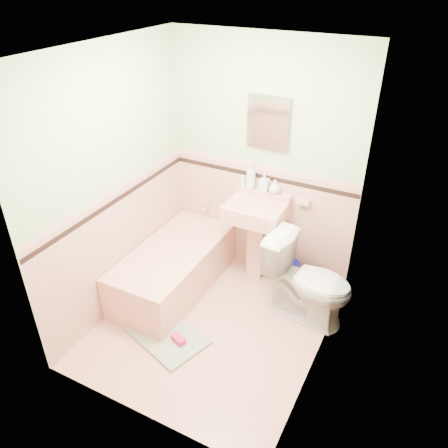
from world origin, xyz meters
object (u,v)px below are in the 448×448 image
at_px(bathtub, 174,269).
at_px(shoe, 178,339).
at_px(medicine_cabinet, 268,122).
at_px(soap_bottle_left, 251,176).
at_px(bucket, 287,274).
at_px(soap_bottle_right, 275,187).
at_px(toilet, 309,281).
at_px(soap_bottle_mid, 265,182).
at_px(sink, 255,242).

height_order(bathtub, shoe, bathtub).
height_order(medicine_cabinet, soap_bottle_left, medicine_cabinet).
xyz_separation_m(soap_bottle_left, bucket, (0.52, -0.13, -0.99)).
xyz_separation_m(medicine_cabinet, soap_bottle_left, (-0.15, -0.03, -0.58)).
bearing_deg(soap_bottle_right, bathtub, -138.32).
xyz_separation_m(soap_bottle_right, shoe, (-0.32, -1.40, -1.00)).
relative_size(soap_bottle_right, toilet, 0.17).
bearing_deg(soap_bottle_right, toilet, -40.67).
distance_m(soap_bottle_mid, toilet, 1.08).
height_order(soap_bottle_left, toilet, soap_bottle_left).
bearing_deg(soap_bottle_left, soap_bottle_mid, 0.00).
distance_m(soap_bottle_left, toilet, 1.21).
bearing_deg(soap_bottle_left, bathtub, -126.81).
relative_size(sink, medicine_cabinet, 1.87).
relative_size(medicine_cabinet, toilet, 0.58).
distance_m(sink, soap_bottle_mid, 0.65).
bearing_deg(soap_bottle_left, sink, -50.46).
distance_m(sink, soap_bottle_right, 0.64).
distance_m(bucket, shoe, 1.39).
relative_size(bathtub, medicine_cabinet, 3.04).
bearing_deg(bucket, toilet, -48.24).
distance_m(sink, medicine_cabinet, 1.26).
bearing_deg(bucket, medicine_cabinet, 156.15).
height_order(soap_bottle_mid, soap_bottle_right, soap_bottle_mid).
height_order(sink, soap_bottle_right, soap_bottle_right).
bearing_deg(soap_bottle_mid, toilet, -35.71).
bearing_deg(shoe, toilet, 66.36).
xyz_separation_m(sink, soap_bottle_mid, (0.00, 0.18, 0.62)).
distance_m(medicine_cabinet, soap_bottle_mid, 0.62).
height_order(sink, bucket, sink).
bearing_deg(soap_bottle_right, soap_bottle_left, 180.00).
distance_m(soap_bottle_left, soap_bottle_right, 0.27).
bearing_deg(bathtub, toilet, 8.77).
distance_m(bathtub, medicine_cabinet, 1.78).
bearing_deg(toilet, medicine_cabinet, 59.74).
bearing_deg(bathtub, soap_bottle_mid, 46.06).
bearing_deg(soap_bottle_left, toilet, -30.49).
xyz_separation_m(bathtub, soap_bottle_mid, (0.68, 0.71, 0.86)).
xyz_separation_m(medicine_cabinet, soap_bottle_mid, (0.00, -0.03, -0.62)).
xyz_separation_m(bathtub, toilet, (1.38, 0.21, 0.20)).
bearing_deg(bathtub, shoe, -55.23).
bearing_deg(bathtub, sink, 37.93).
distance_m(sink, soap_bottle_left, 0.70).
height_order(soap_bottle_left, bucket, soap_bottle_left).
bearing_deg(soap_bottle_left, shoe, -92.28).
relative_size(bathtub, soap_bottle_mid, 7.80).
xyz_separation_m(soap_bottle_mid, soap_bottle_right, (0.11, 0.00, -0.02)).
bearing_deg(sink, soap_bottle_right, 56.87).
bearing_deg(soap_bottle_left, soap_bottle_right, 0.00).
height_order(toilet, bucket, toilet).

